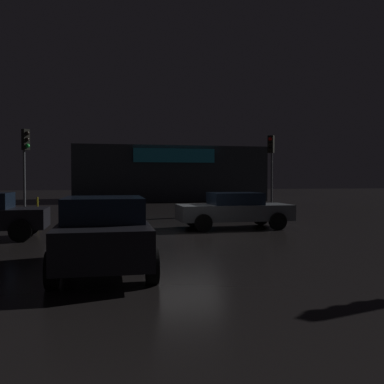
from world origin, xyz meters
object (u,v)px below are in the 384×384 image
Objects in this scene: store_building at (167,174)px; car_near at (104,233)px; car_far at (234,210)px; traffic_signal_opposite at (271,154)px; traffic_signal_cross_left at (25,151)px.

store_building is 4.12× the size of car_near.
traffic_signal_opposite is at bearing 56.34° from car_far.
traffic_signal_opposite is at bearing -79.33° from store_building.
traffic_signal_cross_left is at bearing 178.08° from traffic_signal_opposite.
traffic_signal_opposite reaches higher than car_far.
traffic_signal_cross_left is at bearing 105.56° from car_near.
store_building is at bearing 87.79° from car_far.
car_near is (3.73, -13.37, -2.53)m from traffic_signal_cross_left.
car_near is at bearing -125.25° from traffic_signal_opposite.
store_building is 3.84× the size of traffic_signal_opposite.
traffic_signal_cross_left is at bearing 143.05° from car_far.
traffic_signal_opposite is 1.07× the size of car_near.
car_far is (8.77, -6.59, -2.61)m from traffic_signal_cross_left.
store_building reaches higher than car_far.
car_far is (-0.90, -23.21, -1.65)m from store_building.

